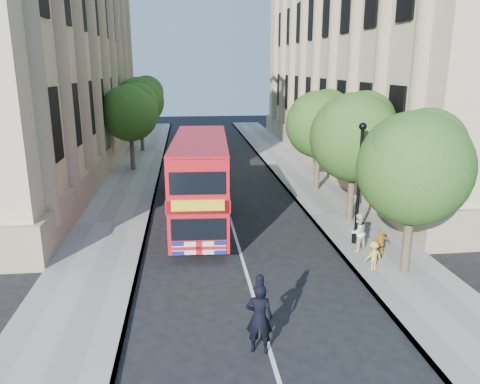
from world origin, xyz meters
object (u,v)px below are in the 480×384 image
object	(u,v)px
double_decker_bus	(201,180)
police_constable	(259,318)
box_van	(192,168)
woman_pedestrian	(358,232)
lamp_post	(359,189)

from	to	relation	value
double_decker_bus	police_constable	world-z (taller)	double_decker_bus
double_decker_bus	box_van	size ratio (longest dim) A/B	1.70
police_constable	woman_pedestrian	xyz separation A→B (m)	(5.08, 6.34, -0.09)
box_van	police_constable	xyz separation A→B (m)	(1.52, -17.07, -0.46)
woman_pedestrian	lamp_post	bearing A→B (deg)	-127.98
lamp_post	box_van	world-z (taller)	lamp_post
box_van	lamp_post	bearing A→B (deg)	-49.58
police_constable	double_decker_bus	bearing A→B (deg)	-69.68
double_decker_bus	box_van	distance (m)	6.78
lamp_post	double_decker_bus	bearing A→B (deg)	153.71
box_van	police_constable	bearing A→B (deg)	-79.02
lamp_post	police_constable	bearing A→B (deg)	-126.46
double_decker_bus	police_constable	xyz separation A→B (m)	(1.17, -10.36, -1.31)
lamp_post	box_van	bearing A→B (deg)	124.51
box_van	police_constable	size ratio (longest dim) A/B	2.70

